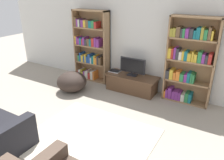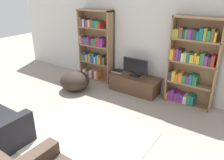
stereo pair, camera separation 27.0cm
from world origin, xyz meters
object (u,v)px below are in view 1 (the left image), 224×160
laptop (115,71)px  beanbag_ottoman (72,82)px  tv_stand (132,83)px  television (133,67)px  bookshelf_right (188,62)px  bookshelf_left (91,47)px

laptop → beanbag_ottoman: (-0.80, -0.80, -0.19)m
tv_stand → television: television is taller
bookshelf_right → laptop: size_ratio=6.73×
bookshelf_left → laptop: bookshelf_left is taller
bookshelf_left → bookshelf_right: size_ratio=1.00×
bookshelf_left → bookshelf_right: same height
bookshelf_right → beanbag_ottoman: 2.83m
television → beanbag_ottoman: size_ratio=0.88×
television → beanbag_ottoman: (-1.31, -0.77, -0.41)m
bookshelf_left → television: bearing=-6.2°
bookshelf_left → bookshelf_right: 2.62m
television → bookshelf_left: bearing=173.8°
laptop → bookshelf_left: bearing=171.7°
laptop → bookshelf_right: bearing=3.9°
bookshelf_left → tv_stand: bookshelf_left is taller
bookshelf_left → tv_stand: (1.35, -0.15, -0.72)m
bookshelf_right → laptop: 1.87m
laptop → beanbag_ottoman: 1.14m
bookshelf_right → tv_stand: bearing=-173.2°
television → beanbag_ottoman: bearing=-149.4°
television → laptop: 0.56m
laptop → television: bearing=-2.8°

